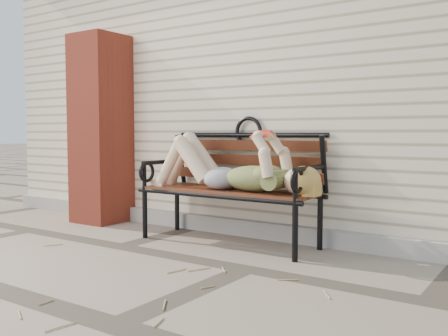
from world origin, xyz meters
The scene contains 7 objects.
ground centered at (0.00, 0.00, 0.00)m, with size 80.00×80.00×0.00m, color #776A5B.
house_wall centered at (0.00, 3.00, 1.50)m, with size 8.00×4.00×3.00m, color beige.
foundation_strip centered at (0.00, 0.97, 0.07)m, with size 8.00×0.10×0.15m, color #AFA99E.
brick_pillar centered at (-2.30, 0.75, 1.00)m, with size 0.50×0.50×2.00m, color #B03B27.
garden_bench centered at (-0.56, 0.72, 0.63)m, with size 1.72×0.69×1.12m.
reading_woman centered at (-0.55, 0.58, 0.66)m, with size 1.63×0.37×0.51m.
straw_scatter centered at (-0.71, -0.76, 0.01)m, with size 2.85×1.52×0.01m.
Camera 1 is at (1.82, -2.95, 0.96)m, focal length 40.00 mm.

